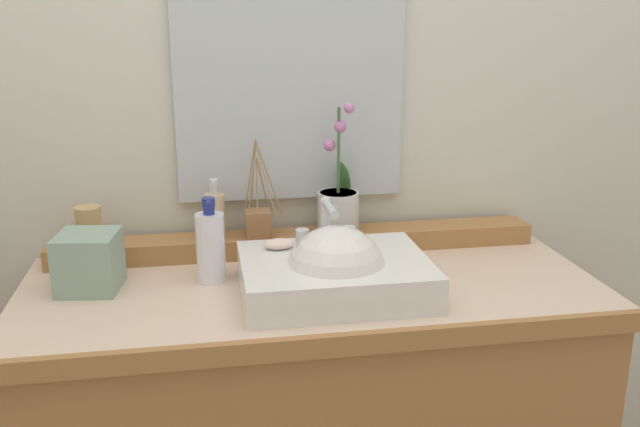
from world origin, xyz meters
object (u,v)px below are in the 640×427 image
object	(u,v)px
potted_plant	(338,205)
tissue_box	(89,262)
soap_bar	(279,244)
lotion_bottle	(211,246)
soap_dispenser	(215,214)
tumbler_cup	(89,226)
reed_diffuser	(258,221)
sink_basin	(335,275)

from	to	relation	value
potted_plant	tissue_box	size ratio (longest dim) A/B	2.58
soap_bar	lotion_bottle	size ratio (longest dim) A/B	0.35
soap_dispenser	lotion_bottle	size ratio (longest dim) A/B	0.76
lotion_bottle	tissue_box	size ratio (longest dim) A/B	1.52
tumbler_cup	reed_diffuser	bearing A→B (deg)	0.01
tumbler_cup	lotion_bottle	distance (m)	0.33
sink_basin	potted_plant	xyz separation A→B (m)	(0.06, 0.28, 0.08)
tissue_box	soap_dispenser	bearing A→B (deg)	29.33
lotion_bottle	tissue_box	bearing A→B (deg)	-179.19
sink_basin	tumbler_cup	distance (m)	0.63
reed_diffuser	tissue_box	xyz separation A→B (m)	(-0.39, -0.16, -0.03)
tumbler_cup	reed_diffuser	xyz separation A→B (m)	(0.41, 0.00, -0.01)
sink_basin	tissue_box	world-z (taller)	sink_basin
sink_basin	lotion_bottle	size ratio (longest dim) A/B	2.06
reed_diffuser	tissue_box	size ratio (longest dim) A/B	1.91
soap_bar	sink_basin	bearing A→B (deg)	-40.25
lotion_bottle	tissue_box	xyz separation A→B (m)	(-0.27, -0.00, -0.02)
potted_plant	soap_dispenser	distance (m)	0.31
soap_bar	soap_dispenser	distance (m)	0.23
soap_bar	tumbler_cup	size ratio (longest dim) A/B	0.72
potted_plant	lotion_bottle	bearing A→B (deg)	-155.50
tumbler_cup	tissue_box	world-z (taller)	tumbler_cup
soap_bar	lotion_bottle	xyz separation A→B (m)	(-0.15, 0.03, -0.01)
soap_bar	soap_dispenser	bearing A→B (deg)	126.24
soap_bar	lotion_bottle	bearing A→B (deg)	168.50
sink_basin	soap_bar	world-z (taller)	sink_basin
soap_dispenser	tumbler_cup	size ratio (longest dim) A/B	1.57
tissue_box	sink_basin	bearing A→B (deg)	-12.92
soap_dispenser	lotion_bottle	bearing A→B (deg)	-95.88
reed_diffuser	potted_plant	bearing A→B (deg)	-1.35
reed_diffuser	lotion_bottle	bearing A→B (deg)	-128.34
tissue_box	soap_bar	bearing A→B (deg)	-3.72
sink_basin	soap_bar	xyz separation A→B (m)	(-0.11, 0.10, 0.05)
reed_diffuser	soap_bar	bearing A→B (deg)	-80.33
soap_bar	soap_dispenser	world-z (taller)	soap_dispenser
sink_basin	tissue_box	bearing A→B (deg)	167.08
potted_plant	tumbler_cup	world-z (taller)	potted_plant
soap_bar	soap_dispenser	size ratio (longest dim) A/B	0.46
potted_plant	soap_bar	bearing A→B (deg)	-133.96
soap_dispenser	tumbler_cup	xyz separation A→B (m)	(-0.30, -0.00, -0.01)
reed_diffuser	lotion_bottle	size ratio (longest dim) A/B	1.25
soap_dispenser	tissue_box	world-z (taller)	soap_dispenser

